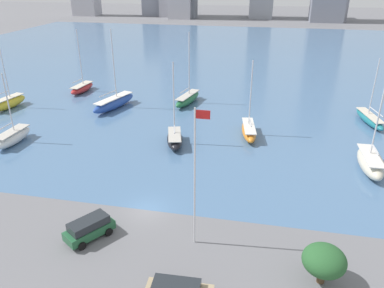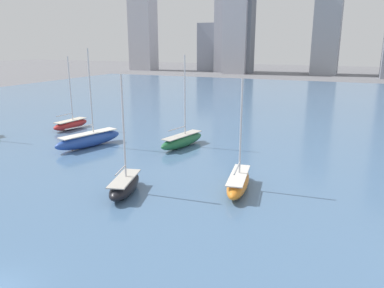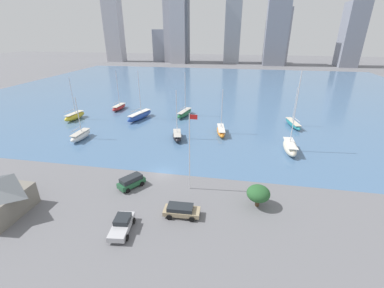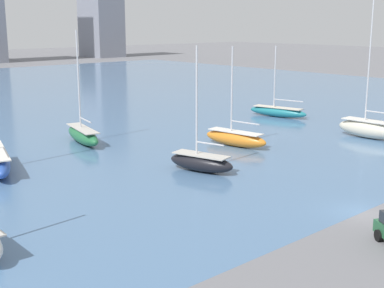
{
  "view_description": "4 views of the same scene",
  "coord_description": "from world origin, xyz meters",
  "views": [
    {
      "loc": [
        10.78,
        -29.86,
        21.9
      ],
      "look_at": [
        2.44,
        10.75,
        2.71
      ],
      "focal_mm": 35.0,
      "sensor_mm": 36.0,
      "label": 1
    },
    {
      "loc": [
        18.16,
        -12.55,
        14.03
      ],
      "look_at": [
        5.47,
        17.05,
        5.36
      ],
      "focal_mm": 35.0,
      "sensor_mm": 36.0,
      "label": 2
    },
    {
      "loc": [
        12.3,
        -38.18,
        23.38
      ],
      "look_at": [
        3.72,
        8.96,
        2.12
      ],
      "focal_mm": 24.0,
      "sensor_mm": 36.0,
      "label": 3
    },
    {
      "loc": [
        -33.31,
        -18.91,
        13.35
      ],
      "look_at": [
        -7.7,
        9.64,
        4.63
      ],
      "focal_mm": 50.0,
      "sensor_mm": 36.0,
      "label": 4
    }
  ],
  "objects": [
    {
      "name": "sailboat_teal",
      "position": [
        27.12,
        29.78,
        0.8
      ],
      "size": [
        3.64,
        9.18,
        10.15
      ],
      "rotation": [
        0.0,
        0.0,
        0.2
      ],
      "color": "#1E757F",
      "rests_on": "harbor_water"
    },
    {
      "name": "sailboat_yellow",
      "position": [
        -33.2,
        24.71,
        1.06
      ],
      "size": [
        3.11,
        7.8,
        11.7
      ],
      "rotation": [
        0.0,
        0.0,
        -0.14
      ],
      "color": "yellow",
      "rests_on": "harbor_water"
    },
    {
      "name": "parked_suv_green",
      "position": [
        -3.7,
        -5.09,
        1.04
      ],
      "size": [
        3.96,
        4.68,
        1.92
      ],
      "rotation": [
        0.0,
        0.0,
        -0.58
      ],
      "color": "#235B38",
      "rests_on": "ground_plane"
    },
    {
      "name": "sailboat_green",
      "position": [
        -3.01,
        33.39,
        0.98
      ],
      "size": [
        3.85,
        9.12,
        12.59
      ],
      "rotation": [
        0.0,
        0.0,
        -0.22
      ],
      "color": "#236B3D",
      "rests_on": "harbor_water"
    },
    {
      "name": "sailboat_black",
      "position": [
        -1.04,
        15.82,
        0.92
      ],
      "size": [
        3.75,
        6.9,
        11.39
      ],
      "rotation": [
        0.0,
        0.0,
        0.26
      ],
      "color": "black",
      "rests_on": "harbor_water"
    },
    {
      "name": "ground_plane",
      "position": [
        0.0,
        0.0,
        0.0
      ],
      "size": [
        500.0,
        500.0,
        0.0
      ],
      "primitive_type": "plane",
      "color": "slate"
    },
    {
      "name": "yard_shrub",
      "position": [
        16.14,
        -6.46,
        2.1
      ],
      "size": [
        3.32,
        3.32,
        3.26
      ],
      "color": "#4C3823",
      "rests_on": "ground_plane"
    },
    {
      "name": "sailboat_red",
      "position": [
        -25.1,
        36.28,
        0.88
      ],
      "size": [
        2.71,
        7.44,
        12.02
      ],
      "rotation": [
        0.0,
        0.0,
        -0.08
      ],
      "color": "#B72828",
      "rests_on": "harbor_water"
    },
    {
      "name": "flag_pole",
      "position": [
        5.72,
        -3.82,
        6.8
      ],
      "size": [
        1.24,
        0.14,
        12.61
      ],
      "color": "silver",
      "rests_on": "ground_plane"
    },
    {
      "name": "sailboat_white",
      "position": [
        -23.2,
        11.68,
        0.99
      ],
      "size": [
        2.39,
        7.03,
        9.82
      ],
      "rotation": [
        0.0,
        0.0,
        -0.03
      ],
      "color": "white",
      "rests_on": "harbor_water"
    },
    {
      "name": "harbor_water",
      "position": [
        0.0,
        70.0,
        0.0
      ],
      "size": [
        180.0,
        140.0,
        0.0
      ],
      "color": "#4C7099",
      "rests_on": "ground_plane"
    },
    {
      "name": "sailboat_blue",
      "position": [
        -15.06,
        28.34,
        1.08
      ],
      "size": [
        5.14,
        10.68,
        13.43
      ],
      "rotation": [
        0.0,
        0.0,
        -0.29
      ],
      "color": "#284CA8",
      "rests_on": "harbor_water"
    },
    {
      "name": "sailboat_orange",
      "position": [
        8.79,
        20.82,
        0.93
      ],
      "size": [
        3.07,
        8.09,
        10.91
      ],
      "rotation": [
        0.0,
        0.0,
        0.15
      ],
      "color": "orange",
      "rests_on": "harbor_water"
    },
    {
      "name": "sailboat_cream",
      "position": [
        23.68,
        13.23,
        1.18
      ],
      "size": [
        2.58,
        7.92,
        16.53
      ],
      "rotation": [
        0.0,
        0.0,
        0.02
      ],
      "color": "beige",
      "rests_on": "harbor_water"
    }
  ]
}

